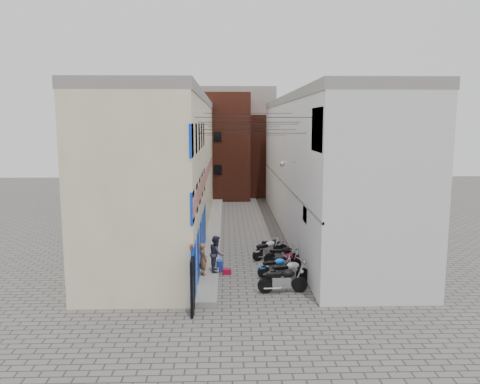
{
  "coord_description": "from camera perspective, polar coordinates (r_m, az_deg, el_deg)",
  "views": [
    {
      "loc": [
        -1.19,
        -17.64,
        7.29
      ],
      "look_at": [
        -0.37,
        11.11,
        3.0
      ],
      "focal_mm": 35.0,
      "sensor_mm": 36.0,
      "label": 1
    }
  ],
  "objects": [
    {
      "name": "motorcycle_b",
      "position": [
        21.66,
        5.9,
        -9.53
      ],
      "size": [
        2.21,
        1.19,
        1.22
      ],
      "primitive_type": null,
      "rotation": [
        0.0,
        0.0,
        -1.31
      ],
      "color": "silver",
      "rests_on": "ground"
    },
    {
      "name": "building_right",
      "position": [
        31.38,
        9.76,
        3.27
      ],
      "size": [
        5.94,
        26.0,
        9.0
      ],
      "color": "silver",
      "rests_on": "ground"
    },
    {
      "name": "building_far_concrete",
      "position": [
        51.68,
        -0.32,
        6.5
      ],
      "size": [
        8.0,
        5.0,
        11.0
      ],
      "primitive_type": "cube",
      "color": "gray",
      "rests_on": "ground"
    },
    {
      "name": "motorcycle_d",
      "position": [
        23.41,
        5.5,
        -8.36
      ],
      "size": [
        1.89,
        1.24,
        1.05
      ],
      "primitive_type": null,
      "rotation": [
        0.0,
        0.0,
        -1.16
      ],
      "color": "#A80C29",
      "rests_on": "ground"
    },
    {
      "name": "water_jug_near",
      "position": [
        23.3,
        -2.47,
        -9.03
      ],
      "size": [
        0.41,
        0.41,
        0.56
      ],
      "primitive_type": "cylinder",
      "rotation": [
        0.0,
        0.0,
        -0.16
      ],
      "color": "#2139A5",
      "rests_on": "ground"
    },
    {
      "name": "motorcycle_f",
      "position": [
        25.39,
        3.36,
        -6.86
      ],
      "size": [
        1.98,
        1.71,
        1.16
      ],
      "primitive_type": null,
      "rotation": [
        0.0,
        0.0,
        -0.93
      ],
      "color": "#B2B1B6",
      "rests_on": "ground"
    },
    {
      "name": "person_b",
      "position": [
        22.47,
        -2.89,
        -7.49
      ],
      "size": [
        0.66,
        0.85,
        1.72
      ],
      "primitive_type": "imported",
      "rotation": [
        0.0,
        0.0,
        1.58
      ],
      "color": "#2D2C43",
      "rests_on": "plinth"
    },
    {
      "name": "far_shopfront",
      "position": [
        43.29,
        -0.04,
        0.4
      ],
      "size": [
        2.0,
        0.3,
        2.4
      ],
      "primitive_type": "cube",
      "color": "black",
      "rests_on": "ground"
    },
    {
      "name": "building_far_brick_right",
      "position": [
        47.94,
        3.39,
        4.54
      ],
      "size": [
        5.0,
        6.0,
        8.0
      ],
      "primitive_type": "cube",
      "color": "maroon",
      "rests_on": "ground"
    },
    {
      "name": "motorcycle_g",
      "position": [
        26.35,
        3.96,
        -6.47
      ],
      "size": [
        1.76,
        0.62,
        1.01
      ],
      "primitive_type": null,
      "rotation": [
        0.0,
        0.0,
        -1.61
      ],
      "color": "black",
      "rests_on": "ground"
    },
    {
      "name": "building_left",
      "position": [
        30.95,
        -8.68,
        3.21
      ],
      "size": [
        5.1,
        27.0,
        9.0
      ],
      "color": "beige",
      "rests_on": "ground"
    },
    {
      "name": "water_jug_far",
      "position": [
        23.88,
        -2.41,
        -8.7
      ],
      "size": [
        0.4,
        0.4,
        0.48
      ],
      "primitive_type": "cylinder",
      "rotation": [
        0.0,
        0.0,
        0.36
      ],
      "color": "blue",
      "rests_on": "ground"
    },
    {
      "name": "red_crate",
      "position": [
        22.98,
        -1.59,
        -9.68
      ],
      "size": [
        0.42,
        0.32,
        0.26
      ],
      "primitive_type": "cube",
      "rotation": [
        0.0,
        0.0,
        -0.03
      ],
      "color": "#A20B29",
      "rests_on": "ground"
    },
    {
      "name": "person_a",
      "position": [
        21.96,
        -4.5,
        -8.17
      ],
      "size": [
        0.58,
        0.66,
        1.52
      ],
      "primitive_type": "imported",
      "rotation": [
        0.0,
        0.0,
        2.05
      ],
      "color": "#9D6239",
      "rests_on": "plinth"
    },
    {
      "name": "building_far_brick_left",
      "position": [
        45.7,
        -2.66,
        5.61
      ],
      "size": [
        6.0,
        6.0,
        10.0
      ],
      "primitive_type": "cube",
      "color": "maroon",
      "rests_on": "ground"
    },
    {
      "name": "motorcycle_c",
      "position": [
        22.58,
        4.4,
        -8.96
      ],
      "size": [
        1.93,
        1.11,
        1.07
      ],
      "primitive_type": null,
      "rotation": [
        0.0,
        0.0,
        -1.27
      ],
      "color": "blue",
      "rests_on": "ground"
    },
    {
      "name": "motorcycle_e",
      "position": [
        24.37,
        5.25,
        -7.55
      ],
      "size": [
        2.0,
        0.69,
        1.15
      ],
      "primitive_type": null,
      "rotation": [
        0.0,
        0.0,
        -1.54
      ],
      "color": "black",
      "rests_on": "ground"
    },
    {
      "name": "overhead_wires",
      "position": [
        25.31,
        1.07,
        8.1
      ],
      "size": [
        5.8,
        13.02,
        1.32
      ],
      "color": "black",
      "rests_on": "ground"
    },
    {
      "name": "ground",
      "position": [
        19.13,
        2.12,
        -13.94
      ],
      "size": [
        90.0,
        90.0,
        0.0
      ],
      "primitive_type": "plane",
      "color": "#5E5B59",
      "rests_on": "ground"
    },
    {
      "name": "plinth",
      "position": [
        31.48,
        -3.17,
        -4.69
      ],
      "size": [
        0.9,
        26.0,
        0.25
      ],
      "primitive_type": "cube",
      "color": "gray",
      "rests_on": "ground"
    },
    {
      "name": "motorcycle_a",
      "position": [
        20.54,
        5.21,
        -10.49
      ],
      "size": [
        2.19,
        0.76,
        1.25
      ],
      "primitive_type": null,
      "rotation": [
        0.0,
        0.0,
        -1.54
      ],
      "color": "black",
      "rests_on": "ground"
    }
  ]
}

